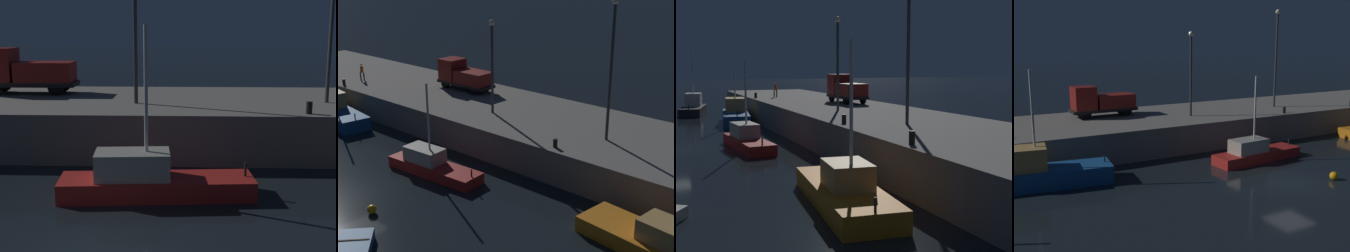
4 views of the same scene
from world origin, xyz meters
TOP-DOWN VIEW (x-y plane):
  - ground_plane at (0.00, 0.00)m, footprint 320.00×320.00m
  - pier_quay at (0.00, 14.12)m, footprint 64.78×10.39m
  - fishing_trawler_red at (-13.98, 6.88)m, footprint 8.81×3.52m
  - fishing_boat_white at (1.17, 5.09)m, footprint 7.23×2.41m
  - mooring_buoy_near at (2.85, -0.81)m, footprint 0.53×0.53m
  - lamp_post_west at (-0.06, 12.43)m, footprint 0.44×0.44m
  - lamp_post_east at (9.70, 13.04)m, footprint 0.44×0.44m
  - utility_truck at (-6.91, 15.92)m, footprint 5.61×1.99m
  - bollard_central at (7.98, 9.67)m, footprint 0.28×0.28m

SIDE VIEW (x-z plane):
  - ground_plane at x=0.00m, z-range 0.00..0.00m
  - mooring_buoy_near at x=2.85m, z-range 0.00..0.53m
  - fishing_boat_white at x=1.17m, z-range -2.48..3.76m
  - fishing_trawler_red at x=-13.98m, z-range -2.67..4.41m
  - pier_quay at x=0.00m, z-range 0.00..2.33m
  - bollard_central at x=7.98m, z-range 2.33..2.87m
  - utility_truck at x=-6.91m, z-range 2.28..4.91m
  - lamp_post_west at x=-0.06m, z-range 2.98..10.12m
  - lamp_post_east at x=9.70m, z-range 3.02..12.25m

